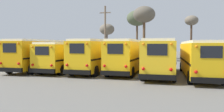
# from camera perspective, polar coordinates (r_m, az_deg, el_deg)

# --- Properties ---
(ground_plane) EXTENTS (160.00, 160.00, 0.00)m
(ground_plane) POSITION_cam_1_polar(r_m,az_deg,el_deg) (21.62, -0.11, -4.34)
(ground_plane) COLOR #66635E
(school_bus_0) EXTENTS (2.62, 9.60, 3.27)m
(school_bus_0) POSITION_cam_1_polar(r_m,az_deg,el_deg) (24.75, -18.11, 0.58)
(school_bus_0) COLOR #E5A00C
(school_bus_0) RESTS_ON ground
(school_bus_1) EXTENTS (2.95, 10.64, 2.98)m
(school_bus_1) POSITION_cam_1_polar(r_m,az_deg,el_deg) (23.91, -10.65, 0.22)
(school_bus_1) COLOR yellow
(school_bus_1) RESTS_ON ground
(school_bus_2) EXTENTS (2.69, 10.20, 3.25)m
(school_bus_2) POSITION_cam_1_polar(r_m,az_deg,el_deg) (22.45, -3.65, 0.43)
(school_bus_2) COLOR yellow
(school_bus_2) RESTS_ON ground
(school_bus_3) EXTENTS (2.65, 10.75, 3.22)m
(school_bus_3) POSITION_cam_1_polar(r_m,az_deg,el_deg) (22.05, 4.52, 0.35)
(school_bus_3) COLOR yellow
(school_bus_3) RESTS_ON ground
(school_bus_4) EXTENTS (2.64, 10.22, 3.20)m
(school_bus_4) POSITION_cam_1_polar(r_m,az_deg,el_deg) (20.17, 12.60, 0.03)
(school_bus_4) COLOR yellow
(school_bus_4) RESTS_ON ground
(school_bus_5) EXTENTS (2.69, 10.55, 3.05)m
(school_bus_5) POSITION_cam_1_polar(r_m,az_deg,el_deg) (19.96, 21.68, -0.37)
(school_bus_5) COLOR yellow
(school_bus_5) RESTS_ON ground
(utility_pole) EXTENTS (1.80, 0.29, 8.96)m
(utility_pole) POSITION_cam_1_polar(r_m,az_deg,el_deg) (35.20, -1.80, 5.99)
(utility_pole) COLOR #75604C
(utility_pole) RESTS_ON ground
(bare_tree_0) EXTENTS (4.19, 4.19, 9.71)m
(bare_tree_0) POSITION_cam_1_polar(r_m,az_deg,el_deg) (44.83, 6.58, 9.69)
(bare_tree_0) COLOR brown
(bare_tree_0) RESTS_ON ground
(bare_tree_1) EXTENTS (3.73, 3.73, 9.33)m
(bare_tree_1) POSITION_cam_1_polar(r_m,az_deg,el_deg) (38.16, 8.40, 10.48)
(bare_tree_1) COLOR brown
(bare_tree_1) RESTS_ON ground
(bare_tree_2) EXTENTS (2.54, 2.54, 8.43)m
(bare_tree_2) POSITION_cam_1_polar(r_m,az_deg,el_deg) (45.23, 20.04, 8.34)
(bare_tree_2) COLOR #473323
(bare_tree_2) RESTS_ON ground
(bare_tree_3) EXTENTS (3.18, 3.18, 7.28)m
(bare_tree_3) POSITION_cam_1_polar(r_m,az_deg,el_deg) (46.97, -1.33, 6.90)
(bare_tree_3) COLOR #473323
(bare_tree_3) RESTS_ON ground
(fence_line) EXTENTS (23.90, 0.06, 1.42)m
(fence_line) POSITION_cam_1_polar(r_m,az_deg,el_deg) (28.72, 3.76, -0.59)
(fence_line) COLOR #939399
(fence_line) RESTS_ON ground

